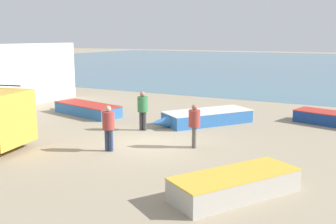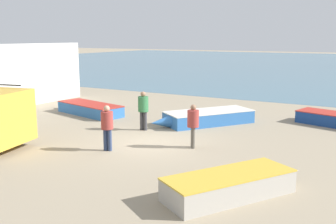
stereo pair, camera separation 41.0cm
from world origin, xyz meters
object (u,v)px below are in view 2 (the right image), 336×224
(fishing_rowboat_0, at_px, (88,108))
(fishing_rowboat_3, at_px, (206,117))
(fishing_rowboat_2, at_px, (234,184))
(fisherman_2, at_px, (143,107))
(fisherman_0, at_px, (107,124))
(fisherman_1, at_px, (193,122))

(fishing_rowboat_0, relative_size, fishing_rowboat_3, 1.04)
(fishing_rowboat_2, relative_size, fishing_rowboat_3, 0.86)
(fishing_rowboat_3, bearing_deg, fisherman_2, -1.80)
(fishing_rowboat_0, xyz_separation_m, fisherman_2, (4.64, -1.67, 0.74))
(fishing_rowboat_2, xyz_separation_m, fisherman_2, (-6.09, 5.00, 0.73))
(fishing_rowboat_3, xyz_separation_m, fisherman_0, (-1.28, -5.87, 0.69))
(fishing_rowboat_2, xyz_separation_m, fisherman_1, (-2.93, 3.53, 0.67))
(fisherman_2, bearing_deg, fishing_rowboat_0, -113.20)
(fishing_rowboat_3, relative_size, fisherman_1, 2.92)
(fisherman_1, xyz_separation_m, fisherman_2, (-3.16, 1.46, 0.06))
(fishing_rowboat_0, height_order, fisherman_1, fisherman_1)
(fishing_rowboat_2, bearing_deg, fisherman_1, 71.27)
(fisherman_1, bearing_deg, fishing_rowboat_0, -51.97)
(fishing_rowboat_3, height_order, fisherman_0, fisherman_0)
(fishing_rowboat_2, height_order, fisherman_1, fisherman_1)
(fishing_rowboat_2, relative_size, fisherman_0, 2.46)
(fishing_rowboat_3, xyz_separation_m, fisherman_2, (-1.90, -2.53, 0.73))
(fishing_rowboat_3, relative_size, fisherman_2, 2.77)
(fishing_rowboat_2, distance_m, fisherman_0, 5.76)
(fisherman_0, distance_m, fisherman_1, 3.16)
(fishing_rowboat_0, relative_size, fisherman_0, 3.00)
(fishing_rowboat_2, relative_size, fisherman_1, 2.50)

